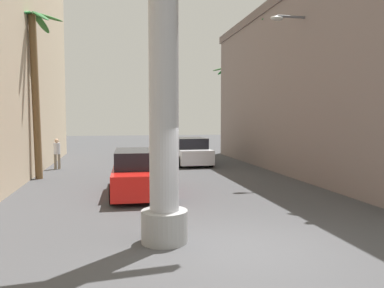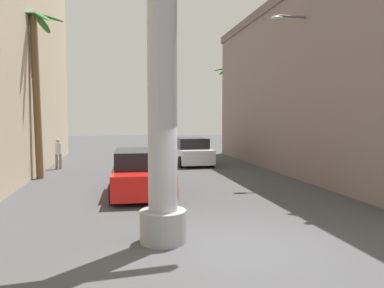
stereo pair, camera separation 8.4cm
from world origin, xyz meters
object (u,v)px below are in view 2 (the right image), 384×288
at_px(street_lamp, 315,81).
at_px(car_far, 191,152).
at_px(car_lead, 142,172).
at_px(palm_tree_far_right, 230,100).
at_px(palm_tree_near_right, 372,17).
at_px(pedestrian_far_left, 58,151).
at_px(pedestrian_mid_right, 307,157).
at_px(palm_tree_mid_left, 35,72).
at_px(palm_tree_mid_right, 285,75).

distance_m(street_lamp, car_far, 8.73).
height_order(car_lead, palm_tree_far_right, palm_tree_far_right).
xyz_separation_m(palm_tree_near_right, pedestrian_far_left, (-11.92, 8.97, -5.30)).
bearing_deg(street_lamp, pedestrian_mid_right, 146.53).
bearing_deg(car_far, pedestrian_far_left, -174.19).
xyz_separation_m(street_lamp, palm_tree_mid_left, (-11.82, 2.91, 0.43)).
distance_m(car_far, pedestrian_mid_right, 7.72).
relative_size(car_far, palm_tree_mid_left, 0.59).
bearing_deg(car_lead, palm_tree_mid_right, 33.40).
height_order(car_far, pedestrian_mid_right, pedestrian_mid_right).
distance_m(palm_tree_near_right, palm_tree_mid_right, 7.01).
distance_m(street_lamp, pedestrian_far_left, 13.38).
height_order(street_lamp, palm_tree_near_right, palm_tree_near_right).
height_order(palm_tree_near_right, palm_tree_mid_right, palm_tree_near_right).
height_order(palm_tree_near_right, palm_tree_far_right, palm_tree_near_right).
height_order(palm_tree_near_right, pedestrian_far_left, palm_tree_near_right).
bearing_deg(palm_tree_mid_right, street_lamp, -96.62).
xyz_separation_m(palm_tree_near_right, palm_tree_far_right, (-0.26, 16.12, -2.11)).
bearing_deg(palm_tree_far_right, car_far, -123.97).
distance_m(car_far, palm_tree_mid_left, 9.56).
height_order(car_far, palm_tree_far_right, palm_tree_far_right).
height_order(car_lead, palm_tree_near_right, palm_tree_near_right).
height_order(pedestrian_far_left, pedestrian_mid_right, pedestrian_mid_right).
distance_m(palm_tree_far_right, palm_tree_mid_left, 15.90).
height_order(palm_tree_far_right, palm_tree_mid_left, palm_tree_mid_left).
distance_m(palm_tree_mid_right, palm_tree_far_right, 9.26).
bearing_deg(palm_tree_far_right, car_lead, -118.04).
relative_size(street_lamp, palm_tree_mid_left, 0.96).
bearing_deg(car_far, palm_tree_mid_left, -153.01).
bearing_deg(palm_tree_mid_right, car_lead, -146.60).
bearing_deg(pedestrian_mid_right, car_lead, -169.47).
bearing_deg(palm_tree_far_right, palm_tree_mid_right, -88.59).
relative_size(street_lamp, car_far, 1.62).
bearing_deg(palm_tree_near_right, street_lamp, 99.97).
distance_m(palm_tree_mid_left, pedestrian_mid_right, 12.46).
height_order(car_lead, car_far, same).
relative_size(car_lead, palm_tree_far_right, 0.72).
relative_size(car_lead, car_far, 1.12).
relative_size(car_lead, palm_tree_mid_right, 0.58).
relative_size(street_lamp, palm_tree_mid_right, 0.83).
height_order(street_lamp, car_lead, street_lamp).
distance_m(car_lead, pedestrian_far_left, 8.30).
distance_m(palm_tree_mid_right, pedestrian_far_left, 12.73).
bearing_deg(pedestrian_far_left, car_far, 5.81).
xyz_separation_m(car_far, palm_tree_mid_left, (-7.74, -3.94, 3.98)).
bearing_deg(pedestrian_far_left, palm_tree_mid_right, -9.87).
bearing_deg(pedestrian_mid_right, palm_tree_mid_right, 79.67).
bearing_deg(pedestrian_mid_right, palm_tree_near_right, -76.21).
xyz_separation_m(palm_tree_near_right, pedestrian_mid_right, (-0.74, 3.02, -5.22)).
height_order(street_lamp, palm_tree_mid_right, palm_tree_mid_right).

